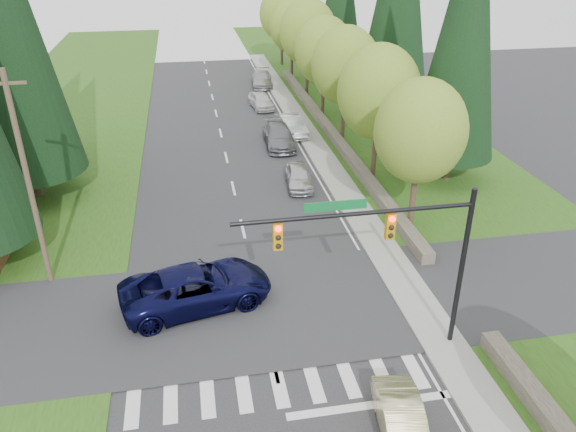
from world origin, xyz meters
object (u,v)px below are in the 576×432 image
object	(u,v)px
parked_car_c	(292,126)
parked_car_d	(261,101)
sedan_champagne	(402,423)
parked_car_b	(279,136)
parked_car_e	(262,79)
parked_car_a	(299,177)
suv_navy	(196,287)

from	to	relation	value
parked_car_c	parked_car_d	bearing A→B (deg)	94.10
sedan_champagne	parked_car_b	world-z (taller)	parked_car_b
parked_car_e	parked_car_a	bearing A→B (deg)	-87.51
parked_car_b	parked_car_e	xyz separation A→B (m)	(1.24, 18.14, -0.04)
parked_car_e	suv_navy	bearing A→B (deg)	-97.04
parked_car_e	parked_car_d	bearing A→B (deg)	-93.57
parked_car_d	parked_car_e	world-z (taller)	parked_car_e
parked_car_e	parked_car_c	bearing A→B (deg)	-84.18
parked_car_b	parked_car_e	bearing A→B (deg)	88.24
suv_navy	parked_car_b	world-z (taller)	suv_navy
sedan_champagne	parked_car_e	world-z (taller)	parked_car_e
sedan_champagne	parked_car_c	bearing A→B (deg)	93.32
parked_car_e	sedan_champagne	bearing A→B (deg)	-87.10
parked_car_d	parked_car_e	distance (m)	8.09
parked_car_a	parked_car_c	size ratio (longest dim) A/B	0.85
parked_car_a	parked_car_e	distance (m)	25.84
parked_car_c	parked_car_e	xyz separation A→B (m)	(-0.16, 15.79, -0.03)
parked_car_a	parked_car_c	world-z (taller)	parked_car_c
parked_car_d	sedan_champagne	bearing A→B (deg)	-97.75
parked_car_c	parked_car_d	world-z (taller)	parked_car_c
parked_car_a	parked_car_c	distance (m)	10.11
suv_navy	sedan_champagne	bearing A→B (deg)	-156.07
sedan_champagne	parked_car_a	xyz separation A→B (m)	(0.64, 20.22, 0.04)
parked_car_d	parked_car_b	bearing A→B (deg)	-96.79
sedan_champagne	parked_car_c	xyz separation A→B (m)	(2.04, 30.24, 0.13)
parked_car_b	parked_car_a	bearing A→B (deg)	-87.86
suv_navy	parked_car_d	bearing A→B (deg)	-25.55
parked_car_b	parked_car_c	xyz separation A→B (m)	(1.40, 2.35, -0.01)
parked_car_a	parked_car_c	xyz separation A→B (m)	(1.40, 10.02, 0.09)
suv_navy	parked_car_a	bearing A→B (deg)	-43.01
parked_car_a	parked_car_b	bearing A→B (deg)	95.40
parked_car_d	parked_car_e	xyz separation A→B (m)	(1.24, 8.00, 0.02)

